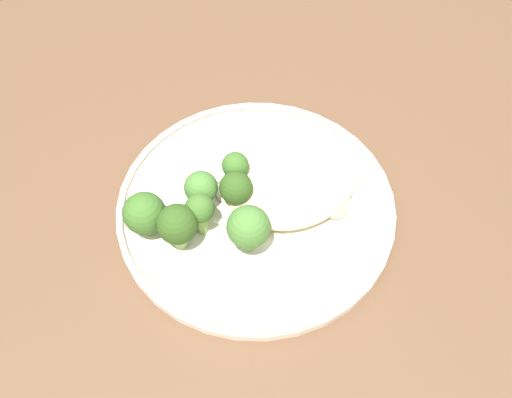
{
  "coord_description": "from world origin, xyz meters",
  "views": [
    {
      "loc": [
        0.16,
        0.28,
        1.22
      ],
      "look_at": [
        -0.04,
        0.02,
        0.76
      ],
      "focal_mm": 38.31,
      "sensor_mm": 36.0,
      "label": 1
    }
  ],
  "objects": [
    {
      "name": "noodle_bed",
      "position": [
        -0.08,
        0.02,
        0.76
      ],
      "size": [
        0.15,
        0.13,
        0.03
      ],
      "color": "beige",
      "rests_on": "dinner_plate"
    },
    {
      "name": "onion_sliver_pale_crescent",
      "position": [
        0.0,
        -0.05,
        0.75
      ],
      "size": [
        0.03,
        0.04,
        0.0
      ],
      "primitive_type": "cube",
      "rotation": [
        0.0,
        0.0,
        5.25
      ],
      "color": "silver",
      "rests_on": "dinner_plate"
    },
    {
      "name": "onion_sliver_curled_piece",
      "position": [
        -0.01,
        -0.01,
        0.75
      ],
      "size": [
        0.01,
        0.06,
        0.0
      ],
      "primitive_type": "cube",
      "rotation": [
        0.0,
        0.0,
        1.62
      ],
      "color": "silver",
      "rests_on": "dinner_plate"
    },
    {
      "name": "wooden_dining_table",
      "position": [
        0.0,
        0.0,
        0.66
      ],
      "size": [
        1.4,
        1.0,
        0.74
      ],
      "color": "brown",
      "rests_on": "ground"
    },
    {
      "name": "broccoli_floret_right_tilted",
      "position": [
        0.02,
        0.01,
        0.78
      ],
      "size": [
        0.03,
        0.03,
        0.05
      ],
      "color": "#7A994C",
      "rests_on": "dinner_plate"
    },
    {
      "name": "onion_sliver_short_strip",
      "position": [
        -0.02,
        -0.03,
        0.75
      ],
      "size": [
        0.03,
        0.04,
        0.0
      ],
      "primitive_type": "cube",
      "rotation": [
        0.0,
        0.0,
        5.47
      ],
      "color": "silver",
      "rests_on": "dinner_plate"
    },
    {
      "name": "dinner_plate",
      "position": [
        -0.04,
        0.02,
        0.75
      ],
      "size": [
        0.29,
        0.29,
        0.02
      ],
      "color": "beige",
      "rests_on": "wooden_dining_table"
    },
    {
      "name": "seared_scallop_rear_pale",
      "position": [
        -0.07,
        0.02,
        0.76
      ],
      "size": [
        0.03,
        0.03,
        0.01
      ],
      "color": "#E5C689",
      "rests_on": "dinner_plate"
    },
    {
      "name": "broccoli_floret_small_sprig",
      "position": [
        -0.04,
        -0.02,
        0.78
      ],
      "size": [
        0.03,
        0.03,
        0.05
      ],
      "color": "#7A994C",
      "rests_on": "dinner_plate"
    },
    {
      "name": "broccoli_floret_beside_noodles",
      "position": [
        0.0,
        0.05,
        0.79
      ],
      "size": [
        0.04,
        0.04,
        0.06
      ],
      "color": "#7A994C",
      "rests_on": "dinner_plate"
    },
    {
      "name": "broccoli_floret_split_head",
      "position": [
        -0.02,
        0.01,
        0.78
      ],
      "size": [
        0.03,
        0.03,
        0.05
      ],
      "color": "#89A356",
      "rests_on": "dinner_plate"
    },
    {
      "name": "broccoli_floret_front_edge",
      "position": [
        0.05,
        0.01,
        0.78
      ],
      "size": [
        0.04,
        0.04,
        0.06
      ],
      "color": "#89A356",
      "rests_on": "dinner_plate"
    },
    {
      "name": "broccoli_floret_left_leaning",
      "position": [
        0.07,
        -0.02,
        0.78
      ],
      "size": [
        0.04,
        0.04,
        0.05
      ],
      "color": "#89A356",
      "rests_on": "dinner_plate"
    },
    {
      "name": "onion_sliver_long_sliver",
      "position": [
        -0.0,
        0.03,
        0.75
      ],
      "size": [
        0.02,
        0.04,
        0.0
      ],
      "primitive_type": "cube",
      "rotation": [
        0.0,
        0.0,
        5.15
      ],
      "color": "silver",
      "rests_on": "dinner_plate"
    },
    {
      "name": "seared_scallop_front_small",
      "position": [
        -0.03,
        -0.0,
        0.76
      ],
      "size": [
        0.03,
        0.03,
        0.01
      ],
      "color": "#DBB77A",
      "rests_on": "dinner_plate"
    },
    {
      "name": "seared_scallop_right_edge",
      "position": [
        -0.1,
        0.07,
        0.76
      ],
      "size": [
        0.03,
        0.03,
        0.01
      ],
      "color": "beige",
      "rests_on": "dinner_plate"
    },
    {
      "name": "broccoli_floret_tall_stalk",
      "position": [
        0.01,
        -0.02,
        0.78
      ],
      "size": [
        0.03,
        0.03,
        0.05
      ],
      "color": "#7A994C",
      "rests_on": "dinner_plate"
    },
    {
      "name": "seared_scallop_large_seared",
      "position": [
        -0.1,
        -0.01,
        0.76
      ],
      "size": [
        0.03,
        0.03,
        0.01
      ],
      "color": "#E5C689",
      "rests_on": "dinner_plate"
    }
  ]
}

